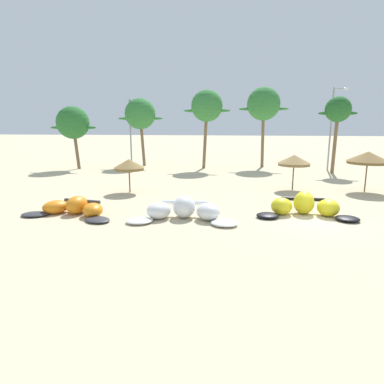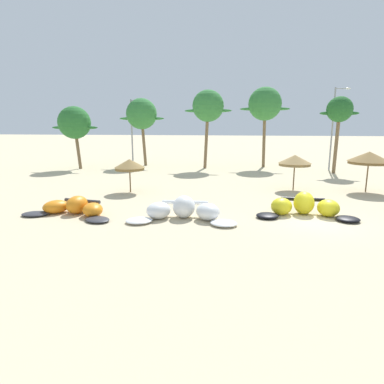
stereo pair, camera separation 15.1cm
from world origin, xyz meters
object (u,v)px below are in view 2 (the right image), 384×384
at_px(kite_left, 183,211).
at_px(lamppost_west, 133,129).
at_px(beach_umbrella_near_van, 130,165).
at_px(palm_center_left, 265,104).
at_px(kite_left_of_center, 305,207).
at_px(palm_left_of_gap, 208,107).
at_px(lamppost_west_center, 334,125).
at_px(kite_far_left, 74,208).
at_px(palm_left, 142,114).
at_px(palm_leftmost, 74,123).
at_px(palm_center_right, 340,111).
at_px(beach_umbrella_middle, 295,160).
at_px(beach_umbrella_near_palms, 369,158).

height_order(kite_left, lamppost_west, lamppost_west).
relative_size(beach_umbrella_near_van, palm_center_left, 0.27).
bearing_deg(lamppost_west, kite_left, -66.40).
distance_m(kite_left_of_center, palm_left_of_gap, 22.20).
relative_size(lamppost_west, lamppost_west_center, 0.89).
relative_size(kite_far_left, beach_umbrella_near_van, 2.27).
distance_m(palm_left, palm_left_of_gap, 8.50).
distance_m(palm_leftmost, palm_left, 7.95).
bearing_deg(kite_far_left, palm_center_left, 62.04).
bearing_deg(palm_center_right, beach_umbrella_middle, -120.50).
xyz_separation_m(kite_left_of_center, palm_left, (-15.69, 21.41, 5.80)).
bearing_deg(beach_umbrella_near_van, lamppost_west, 106.31).
bearing_deg(palm_left, palm_center_right, -9.89).
relative_size(kite_left, kite_left_of_center, 1.07).
bearing_deg(palm_left, beach_umbrella_middle, -40.10).
xyz_separation_m(kite_far_left, palm_center_left, (12.46, 23.48, 7.01)).
distance_m(beach_umbrella_middle, lamppost_west, 21.72).
xyz_separation_m(beach_umbrella_middle, lamppost_west, (-17.23, 13.05, 2.17)).
bearing_deg(beach_umbrella_near_palms, beach_umbrella_middle, 178.97).
height_order(kite_left, kite_left_of_center, kite_left_of_center).
relative_size(palm_leftmost, palm_center_right, 0.90).
relative_size(kite_left, palm_left, 0.76).
bearing_deg(palm_leftmost, palm_left_of_gap, 9.13).
bearing_deg(lamppost_west, kite_far_left, -81.47).
bearing_deg(palm_left_of_gap, palm_leftmost, -170.87).
distance_m(palm_left, palm_center_left, 14.92).
distance_m(kite_far_left, palm_leftmost, 21.71).
bearing_deg(palm_center_left, beach_umbrella_middle, -84.30).
height_order(beach_umbrella_near_van, palm_center_left, palm_center_left).
bearing_deg(lamppost_west, palm_left_of_gap, -5.38).
height_order(palm_left, palm_center_left, palm_center_left).
bearing_deg(palm_left_of_gap, beach_umbrella_near_van, -107.60).
relative_size(palm_center_left, palm_center_right, 1.19).
relative_size(beach_umbrella_near_palms, lamppost_west_center, 0.34).
relative_size(kite_left, palm_center_left, 0.67).
relative_size(beach_umbrella_near_van, palm_left_of_gap, 0.28).
bearing_deg(palm_leftmost, kite_left, -50.71).
xyz_separation_m(palm_leftmost, palm_left_of_gap, (15.12, 2.43, 1.85)).
xyz_separation_m(lamppost_west, lamppost_west_center, (23.28, -0.61, 0.52)).
height_order(kite_left_of_center, lamppost_west_center, lamppost_west_center).
bearing_deg(kite_far_left, palm_center_right, 44.23).
xyz_separation_m(beach_umbrella_near_van, lamppost_west_center, (18.70, 15.04, 2.92)).
bearing_deg(beach_umbrella_near_van, palm_left_of_gap, 72.40).
relative_size(kite_left_of_center, beach_umbrella_near_van, 2.29).
xyz_separation_m(beach_umbrella_near_palms, palm_center_right, (0.35, 9.96, 3.82)).
height_order(beach_umbrella_near_palms, palm_left_of_gap, palm_left_of_gap).
relative_size(beach_umbrella_near_van, palm_center_right, 0.32).
relative_size(kite_left_of_center, lamppost_west_center, 0.65).
relative_size(kite_left_of_center, beach_umbrella_middle, 2.10).
bearing_deg(palm_left_of_gap, kite_left_of_center, -69.65).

